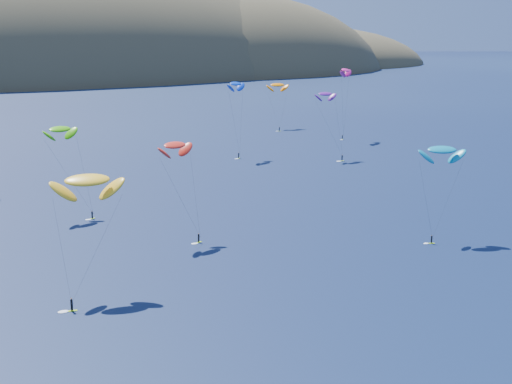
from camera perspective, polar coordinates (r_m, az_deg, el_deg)
The scene contains 9 objects.
island at distance 621.95m, azimuth -16.39°, elevation 8.07°, with size 730.00×300.00×210.00m.
kitesurfer_2 at distance 119.69m, azimuth -13.36°, elevation 0.93°, with size 12.11×13.43×21.48m.
kitesurfer_3 at distance 169.00m, azimuth -15.41°, elevation 4.86°, with size 9.81×12.63×21.88m.
kitesurfer_4 at distance 233.33m, azimuth -1.64°, elevation 8.64°, with size 8.99×9.77×25.90m.
kitesurfer_5 at distance 150.54m, azimuth 14.66°, elevation 3.28°, with size 10.98×8.85×20.58m.
kitesurfer_6 at distance 232.96m, azimuth 5.58°, elevation 7.80°, with size 7.93×11.84×22.63m.
kitesurfer_8 at distance 271.64m, azimuth 7.18°, elevation 9.64°, with size 9.09×8.51×27.81m.
kitesurfer_9 at distance 145.41m, azimuth -6.51°, elevation 3.73°, with size 9.14×10.38×21.44m.
kitesurfer_11 at distance 298.56m, azimuth 1.72°, elevation 8.56°, with size 10.21×14.55×20.00m.
Camera 1 is at (-50.44, -50.64, 43.93)m, focal length 50.00 mm.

